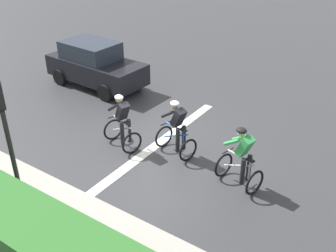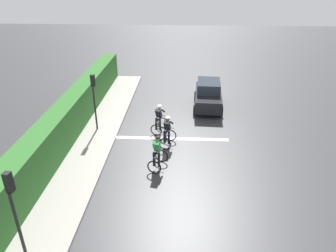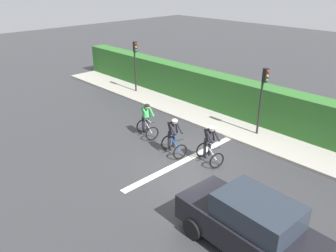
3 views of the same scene
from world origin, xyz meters
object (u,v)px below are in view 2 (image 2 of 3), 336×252
object	(u,v)px
traffic_light_near_crossing	(94,94)
traffic_light_far_junction	(14,205)
car_black	(208,95)
cyclist_lead	(158,153)
cyclist_mid	(159,119)
cyclist_second	(168,132)

from	to	relation	value
traffic_light_near_crossing	traffic_light_far_junction	size ratio (longest dim) A/B	1.00
car_black	traffic_light_near_crossing	size ratio (longest dim) A/B	1.25
cyclist_lead	cyclist_mid	bearing A→B (deg)	-86.73
traffic_light_near_crossing	traffic_light_far_junction	xyz separation A→B (m)	(-0.06, 9.16, 0.00)
traffic_light_near_crossing	car_black	bearing A→B (deg)	-149.71
cyclist_mid	traffic_light_near_crossing	world-z (taller)	traffic_light_near_crossing
cyclist_second	car_black	bearing A→B (deg)	-114.28
cyclist_mid	traffic_light_far_junction	world-z (taller)	traffic_light_far_junction
cyclist_lead	traffic_light_far_junction	distance (m)	6.76
cyclist_lead	traffic_light_far_junction	world-z (taller)	traffic_light_far_junction
car_black	traffic_light_near_crossing	distance (m)	7.78
cyclist_second	cyclist_mid	bearing A→B (deg)	-69.96
cyclist_second	traffic_light_near_crossing	world-z (taller)	traffic_light_near_crossing
cyclist_lead	traffic_light_near_crossing	size ratio (longest dim) A/B	0.50
cyclist_second	car_black	size ratio (longest dim) A/B	0.40
cyclist_lead	traffic_light_far_junction	xyz separation A→B (m)	(3.76, 5.43, 1.43)
traffic_light_far_junction	traffic_light_near_crossing	bearing A→B (deg)	-89.64
cyclist_lead	car_black	size ratio (longest dim) A/B	0.40
cyclist_mid	traffic_light_near_crossing	xyz separation A→B (m)	(3.60, -0.04, 1.43)
cyclist_mid	car_black	bearing A→B (deg)	-127.66
cyclist_mid	car_black	distance (m)	4.93
car_black	traffic_light_near_crossing	world-z (taller)	traffic_light_near_crossing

